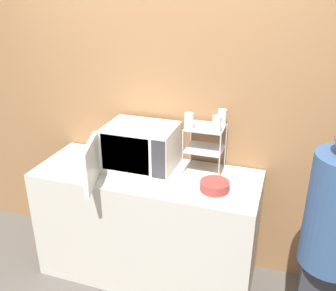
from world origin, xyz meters
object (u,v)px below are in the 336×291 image
(microwave, at_px, (139,147))
(glass_front_right, at_px, (217,124))
(person, at_px, (334,239))
(glass_front_left, at_px, (189,121))
(dish_rack, at_px, (205,139))
(bowl, at_px, (215,186))
(glass_back_right, at_px, (222,117))

(microwave, height_order, glass_front_right, glass_front_right)
(microwave, distance_m, person, 1.47)
(glass_front_left, xyz_separation_m, glass_front_right, (0.20, 0.00, 0.00))
(dish_rack, relative_size, glass_front_left, 3.07)
(glass_front_right, bearing_deg, person, -30.52)
(glass_front_left, xyz_separation_m, bowl, (0.25, -0.19, -0.38))
(glass_front_left, bearing_deg, person, -25.09)
(dish_rack, xyz_separation_m, glass_front_right, (0.10, -0.08, 0.16))
(microwave, distance_m, glass_front_right, 0.64)
(glass_front_right, bearing_deg, glass_back_right, 87.74)
(glass_back_right, xyz_separation_m, person, (0.79, -0.62, -0.44))
(dish_rack, height_order, glass_back_right, glass_back_right)
(dish_rack, bearing_deg, bowl, -62.28)
(dish_rack, height_order, person, person)
(microwave, xyz_separation_m, glass_back_right, (0.59, 0.17, 0.25))
(dish_rack, bearing_deg, person, -31.44)
(glass_back_right, bearing_deg, glass_front_left, -143.75)
(person, bearing_deg, dish_rack, 148.56)
(dish_rack, bearing_deg, glass_back_right, 34.98)
(person, bearing_deg, glass_front_right, 149.48)
(glass_front_right, relative_size, bowl, 0.57)
(glass_back_right, relative_size, person, 0.07)
(glass_front_left, distance_m, person, 1.19)
(microwave, relative_size, glass_front_right, 6.70)
(microwave, distance_m, glass_front_left, 0.46)
(dish_rack, bearing_deg, microwave, -168.39)
(glass_front_left, height_order, person, person)
(bowl, bearing_deg, glass_back_right, 96.35)
(glass_front_right, bearing_deg, glass_front_left, -179.33)
(glass_front_right, height_order, person, person)
(glass_front_right, distance_m, bowl, 0.43)
(microwave, bearing_deg, glass_front_left, 3.08)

